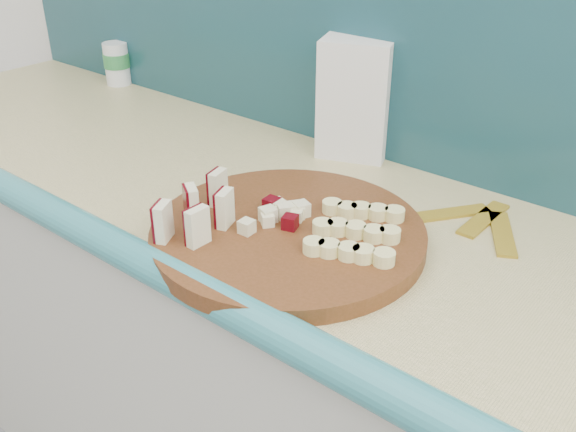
{
  "coord_description": "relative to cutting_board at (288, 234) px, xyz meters",
  "views": [
    {
      "loc": [
        0.85,
        0.69,
        1.45
      ],
      "look_at": [
        0.28,
        1.39,
        0.96
      ],
      "focal_mm": 40.0,
      "sensor_mm": 36.0,
      "label": 1
    }
  ],
  "objects": [
    {
      "name": "cutting_board",
      "position": [
        0.0,
        0.0,
        0.0
      ],
      "size": [
        0.59,
        0.59,
        0.03
      ],
      "primitive_type": "cylinder",
      "rotation": [
        0.0,
        0.0,
        0.41
      ],
      "color": "#4D2B10",
      "rests_on": "kitchen_counter"
    },
    {
      "name": "banana_peel",
      "position": [
        0.21,
        0.26,
        -0.01
      ],
      "size": [
        0.21,
        0.17,
        0.01
      ],
      "rotation": [
        0.0,
        0.0,
        -0.19
      ],
      "color": "gold",
      "rests_on": "kitchen_counter"
    },
    {
      "name": "kitchen_counter",
      "position": [
        -0.18,
        0.11,
        -0.47
      ],
      "size": [
        2.2,
        0.63,
        0.91
      ],
      "color": "silver",
      "rests_on": "ground"
    },
    {
      "name": "apple_wedges",
      "position": [
        -0.11,
        -0.09,
        0.04
      ],
      "size": [
        0.1,
        0.18,
        0.06
      ],
      "color": "#FFF9CB",
      "rests_on": "cutting_board"
    },
    {
      "name": "canister",
      "position": [
        -0.91,
        0.36,
        0.05
      ],
      "size": [
        0.07,
        0.07,
        0.12
      ],
      "rotation": [
        0.0,
        0.0,
        -0.11
      ],
      "color": "white",
      "rests_on": "kitchen_counter"
    },
    {
      "name": "banana_slices",
      "position": [
        0.1,
        0.04,
        0.02
      ],
      "size": [
        0.19,
        0.2,
        0.02
      ],
      "color": "#FFF59B",
      "rests_on": "cutting_board"
    },
    {
      "name": "apple_chunks",
      "position": [
        -0.03,
        -0.01,
        0.03
      ],
      "size": [
        0.07,
        0.08,
        0.02
      ],
      "color": "#FBF5C9",
      "rests_on": "cutting_board"
    },
    {
      "name": "flour_bag",
      "position": [
        -0.12,
        0.37,
        0.11
      ],
      "size": [
        0.17,
        0.15,
        0.24
      ],
      "primitive_type": "cube",
      "rotation": [
        0.0,
        0.0,
        0.36
      ],
      "color": "white",
      "rests_on": "kitchen_counter"
    },
    {
      "name": "backsplash",
      "position": [
        -0.18,
        0.4,
        0.24
      ],
      "size": [
        2.2,
        0.02,
        0.5
      ],
      "primitive_type": "cube",
      "color": "teal",
      "rests_on": "kitchen_counter"
    }
  ]
}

